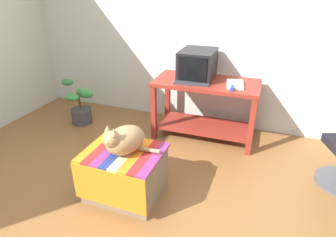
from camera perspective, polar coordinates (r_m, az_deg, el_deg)
ground_plane at (r=2.54m, az=-7.85°, el=-19.35°), size 14.00×14.00×0.00m
back_wall at (r=3.73m, az=6.36°, el=18.36°), size 8.00×0.10×2.60m
desk at (r=3.46m, az=7.47°, el=3.69°), size 1.23×0.62×0.72m
tv_monitor at (r=3.45m, az=5.87°, el=10.63°), size 0.41×0.50×0.33m
keyboard at (r=3.28m, az=4.74°, el=7.14°), size 0.41×0.19×0.02m
book at (r=3.29m, az=13.18°, el=6.64°), size 0.22×0.30×0.03m
ottoman_with_blanket at (r=2.64m, az=-8.61°, el=-10.70°), size 0.67×0.56×0.45m
cat at (r=2.44m, az=-8.77°, el=-4.20°), size 0.48×0.44×0.30m
potted_plant at (r=4.04m, az=-17.03°, el=2.42°), size 0.47×0.33×0.61m
stapler at (r=3.16m, az=12.65°, el=5.95°), size 0.04×0.11×0.04m
pen at (r=3.41m, az=12.77°, el=7.15°), size 0.13×0.06×0.01m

